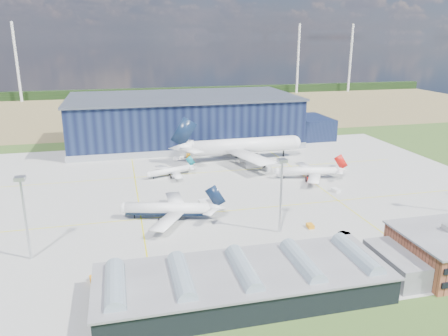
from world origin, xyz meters
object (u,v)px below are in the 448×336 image
at_px(light_mast_center, 281,184).
at_px(gse_tug_c, 189,156).
at_px(airliner_widebody, 244,138).
at_px(gse_tug_a, 94,280).
at_px(light_mast_west, 24,205).
at_px(airliner_navy, 168,203).
at_px(gse_van_a, 206,202).
at_px(gse_cart_a, 336,190).
at_px(gse_cart_b, 176,158).
at_px(hangar, 188,121).
at_px(airliner_red, 308,167).
at_px(airliner_regional, 169,168).
at_px(gse_tug_b, 310,226).
at_px(gse_van_b, 266,168).
at_px(car_b, 344,233).

bearing_deg(light_mast_center, gse_tug_c, 97.79).
relative_size(airliner_widebody, gse_tug_a, 20.40).
bearing_deg(light_mast_west, airliner_navy, 25.05).
relative_size(gse_van_a, gse_cart_a, 1.58).
distance_m(gse_tug_c, gse_cart_b, 6.99).
xyz_separation_m(hangar, light_mast_center, (7.19, -124.80, 3.82)).
distance_m(light_mast_west, airliner_red, 110.53).
distance_m(hangar, gse_van_a, 99.13).
bearing_deg(airliner_regional, gse_cart_a, 131.88).
height_order(airliner_navy, gse_tug_b, airliner_navy).
relative_size(light_mast_west, gse_tug_c, 6.53).
distance_m(hangar, gse_tug_b, 125.75).
relative_size(airliner_red, airliner_regional, 1.35).
distance_m(light_mast_center, airliner_regional, 69.10).
distance_m(light_mast_west, gse_cart_a, 108.46).
distance_m(light_mast_center, gse_cart_b, 92.50).
xyz_separation_m(light_mast_center, gse_van_b, (17.17, 61.64, -14.40)).
relative_size(light_mast_west, gse_van_a, 4.32).
xyz_separation_m(gse_tug_b, gse_cart_a, (23.18, 27.89, 0.12)).
bearing_deg(gse_van_a, gse_tug_b, -142.56).
relative_size(hangar, light_mast_center, 6.30).
bearing_deg(gse_cart_a, gse_van_b, 100.44).
xyz_separation_m(hangar, gse_cart_a, (40.75, -96.14, -10.89)).
height_order(light_mast_west, gse_cart_a, light_mast_west).
xyz_separation_m(gse_tug_b, gse_van_b, (6.78, 60.86, 0.42)).
height_order(airliner_regional, car_b, airliner_regional).
relative_size(hangar, car_b, 38.43).
xyz_separation_m(light_mast_center, gse_tug_c, (-12.58, 92.00, -14.66)).
xyz_separation_m(airliner_navy, car_b, (49.51, -24.57, -5.09)).
relative_size(airliner_regional, gse_tug_a, 7.16).
bearing_deg(airliner_red, gse_cart_b, -28.74).
bearing_deg(gse_tug_c, gse_van_a, -81.33).
xyz_separation_m(airliner_red, gse_van_b, (-12.60, 15.21, -4.04)).
bearing_deg(airliner_widebody, hangar, 113.08).
xyz_separation_m(airliner_navy, gse_tug_b, (41.87, -17.22, -5.10)).
xyz_separation_m(airliner_red, airliner_regional, (-55.36, 16.68, -1.33)).
bearing_deg(gse_cart_a, airliner_red, 86.06).
height_order(gse_cart_a, gse_van_b, gse_van_b).
height_order(airliner_navy, gse_cart_a, airliner_navy).
xyz_separation_m(hangar, car_b, (25.22, -131.37, -10.99)).
bearing_deg(airliner_navy, car_b, 169.15).
distance_m(airliner_red, airliner_regional, 57.84).
distance_m(gse_van_b, gse_tug_c, 42.51).
xyz_separation_m(hangar, gse_cart_b, (-11.83, -35.51, -11.04)).
height_order(airliner_navy, car_b, airliner_navy).
distance_m(light_mast_center, gse_cart_a, 46.53).
relative_size(gse_tug_a, gse_cart_a, 0.95).
bearing_deg(hangar, airliner_regional, -106.61).
xyz_separation_m(airliner_red, gse_tug_a, (-82.94, -62.43, -4.41)).
relative_size(light_mast_west, gse_tug_b, 8.18).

